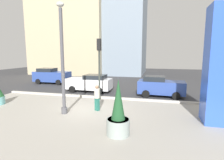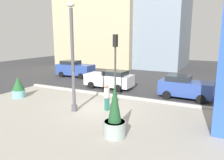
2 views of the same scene
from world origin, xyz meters
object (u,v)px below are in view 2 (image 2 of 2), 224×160
at_px(car_intersection, 185,87).
at_px(car_curb_east, 75,69).
at_px(pedestrian_by_curb, 107,96).
at_px(lamp_post, 73,61).
at_px(potted_plant_near_left, 115,117).
at_px(car_passing_lane, 110,79).
at_px(traffic_light_far_side, 115,56).
at_px(potted_plant_curbside, 18,88).

bearing_deg(car_intersection, car_curb_east, 163.93).
bearing_deg(car_curb_east, pedestrian_by_curb, -44.67).
bearing_deg(car_intersection, lamp_post, -133.32).
relative_size(potted_plant_near_left, pedestrian_by_curb, 1.52).
xyz_separation_m(potted_plant_near_left, pedestrian_by_curb, (-2.08, 3.13, -0.02)).
xyz_separation_m(car_passing_lane, pedestrian_by_curb, (2.63, -5.52, 0.10)).
bearing_deg(car_intersection, car_passing_lane, 176.34).
bearing_deg(traffic_light_far_side, car_curb_east, 143.25).
relative_size(potted_plant_near_left, car_passing_lane, 0.59).
xyz_separation_m(potted_plant_curbside, car_passing_lane, (4.91, 5.92, 0.06)).
distance_m(potted_plant_curbside, car_passing_lane, 7.69).
bearing_deg(car_intersection, traffic_light_far_side, -153.04).
bearing_deg(potted_plant_curbside, traffic_light_far_side, 24.36).
bearing_deg(potted_plant_curbside, potted_plant_near_left, -15.85).
relative_size(potted_plant_near_left, potted_plant_curbside, 1.58).
bearing_deg(car_curb_east, potted_plant_curbside, -81.41).
bearing_deg(car_intersection, potted_plant_curbside, -154.56).
bearing_deg(lamp_post, car_curb_east, 125.89).
height_order(traffic_light_far_side, pedestrian_by_curb, traffic_light_far_side).
xyz_separation_m(potted_plant_curbside, car_intersection, (11.56, 5.50, 0.10)).
xyz_separation_m(potted_plant_near_left, car_intersection, (1.94, 8.23, -0.08)).
distance_m(potted_plant_near_left, car_passing_lane, 9.85).
bearing_deg(car_intersection, pedestrian_by_curb, -128.28).
relative_size(car_curb_east, pedestrian_by_curb, 2.58).
height_order(lamp_post, car_intersection, lamp_post).
bearing_deg(car_intersection, potted_plant_near_left, -103.29).
relative_size(traffic_light_far_side, car_intersection, 1.21).
bearing_deg(car_curb_east, car_passing_lane, -27.68).
bearing_deg(lamp_post, potted_plant_near_left, -28.30).
bearing_deg(potted_plant_near_left, car_curb_east, 132.63).
distance_m(traffic_light_far_side, car_passing_lane, 4.17).
bearing_deg(pedestrian_by_curb, potted_plant_curbside, -176.94).
relative_size(potted_plant_curbside, pedestrian_by_curb, 0.96).
bearing_deg(lamp_post, pedestrian_by_curb, 30.69).
relative_size(potted_plant_curbside, car_passing_lane, 0.37).
relative_size(potted_plant_near_left, car_intersection, 0.65).
relative_size(lamp_post, potted_plant_near_left, 2.57).
distance_m(potted_plant_near_left, car_intersection, 8.45).
bearing_deg(car_passing_lane, lamp_post, -82.63).
bearing_deg(lamp_post, car_intersection, 46.68).
distance_m(lamp_post, car_passing_lane, 7.04).
bearing_deg(car_curb_east, traffic_light_far_side, -36.75).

